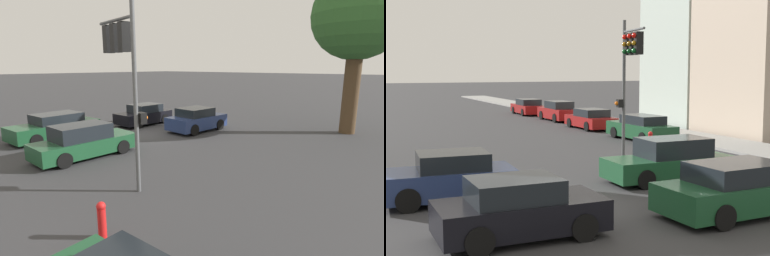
% 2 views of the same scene
% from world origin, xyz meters
% --- Properties ---
extents(ground_plane, '(300.00, 300.00, 0.00)m').
position_xyz_m(ground_plane, '(0.00, 0.00, 0.00)').
color(ground_plane, '#333335').
extents(sidewalk_strip, '(3.34, 60.00, 0.13)m').
position_xyz_m(sidewalk_strip, '(12.51, 32.79, 0.06)').
color(sidewalk_strip, gray).
rests_on(sidewalk_strip, ground_plane).
extents(rowhouse_backdrop, '(7.02, 12.63, 11.67)m').
position_xyz_m(rowhouse_backdrop, '(17.74, 13.74, 5.69)').
color(rowhouse_backdrop, '#BCA893').
rests_on(rowhouse_backdrop, ground_plane).
extents(traffic_signal, '(0.66, 2.46, 5.95)m').
position_xyz_m(traffic_signal, '(5.37, 5.99, 4.29)').
color(traffic_signal, '#515456').
rests_on(traffic_signal, ground_plane).
extents(crossing_car_0, '(3.86, 1.92, 1.41)m').
position_xyz_m(crossing_car_0, '(-2.09, -1.92, 0.67)').
color(crossing_car_0, black).
rests_on(crossing_car_0, ground_plane).
extents(crossing_car_1, '(4.76, 2.18, 1.42)m').
position_xyz_m(crossing_car_1, '(3.91, -2.46, 0.68)').
color(crossing_car_1, '#194728').
rests_on(crossing_car_1, ground_plane).
extents(crossing_car_2, '(4.54, 1.95, 1.50)m').
position_xyz_m(crossing_car_2, '(4.67, 1.95, 0.70)').
color(crossing_car_2, '#194728').
rests_on(crossing_car_2, ground_plane).
extents(crossing_car_3, '(3.92, 2.16, 1.46)m').
position_xyz_m(crossing_car_3, '(-2.87, 2.20, 0.70)').
color(crossing_car_3, navy).
rests_on(crossing_car_3, ground_plane).
extents(parked_car_0, '(1.92, 4.77, 1.39)m').
position_xyz_m(parked_car_0, '(9.45, 11.67, 0.67)').
color(parked_car_0, '#194728').
rests_on(parked_car_0, ground_plane).
extents(parked_car_1, '(1.97, 4.32, 1.31)m').
position_xyz_m(parked_car_1, '(9.45, 17.96, 0.63)').
color(parked_car_1, maroon).
rests_on(parked_car_1, ground_plane).
extents(parked_car_2, '(1.83, 4.46, 1.49)m').
position_xyz_m(parked_car_2, '(9.68, 24.04, 0.71)').
color(parked_car_2, maroon).
rests_on(parked_car_2, ground_plane).
extents(parked_car_3, '(2.07, 4.62, 1.35)m').
position_xyz_m(parked_car_3, '(9.46, 30.32, 0.64)').
color(parked_car_3, maroon).
rests_on(parked_car_3, ground_plane).
extents(fire_hydrant, '(0.22, 0.22, 0.92)m').
position_xyz_m(fire_hydrant, '(7.86, 8.22, 0.49)').
color(fire_hydrant, red).
rests_on(fire_hydrant, ground_plane).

